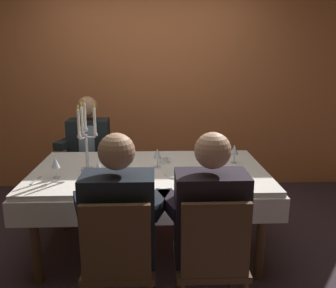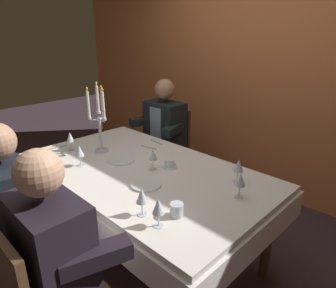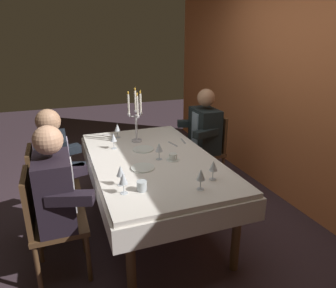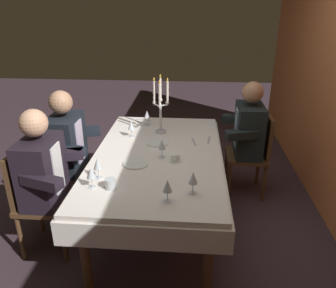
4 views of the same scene
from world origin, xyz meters
The scene contains 21 objects.
ground_plane centered at (0.00, 0.00, 0.00)m, with size 12.00×12.00×0.00m, color #3B2C34.
back_wall centered at (0.00, 1.66, 1.35)m, with size 6.00×0.12×2.70m, color #DA7843.
dining_table centered at (0.00, 0.00, 0.62)m, with size 1.94×1.14×0.74m.
candelabra centered at (-0.50, -0.02, 1.00)m, with size 0.15×0.17×0.59m.
dinner_plate_0 centered at (-0.23, -0.03, 0.75)m, with size 0.21×0.21×0.01m, color white.
dinner_plate_1 centered at (0.22, -0.16, 0.75)m, with size 0.20×0.20×0.01m, color white.
wine_glass_0 centered at (0.62, 0.31, 0.86)m, with size 0.07×0.07×0.16m.
wine_glass_1 centered at (0.07, 0.05, 0.85)m, with size 0.07×0.07×0.16m.
wine_glass_2 centered at (-0.37, -0.29, 0.85)m, with size 0.07×0.07×0.16m.
wine_glass_3 centered at (-0.71, -0.19, 0.85)m, with size 0.07×0.07×0.16m.
wine_glass_4 centered at (0.46, -0.40, 0.85)m, with size 0.07×0.07×0.16m.
wine_glass_5 centered at (0.73, 0.14, 0.86)m, with size 0.07×0.07×0.16m.
wine_glass_6 centered at (0.60, -0.41, 0.85)m, with size 0.07×0.07×0.16m.
water_tumbler_0 centered at (0.60, -0.27, 0.78)m, with size 0.08×0.08×0.08m, color silver.
coffee_cup_0 centered at (0.13, 0.16, 0.77)m, with size 0.13×0.12×0.06m.
fork_0 centered at (-0.28, 0.31, 0.74)m, with size 0.17×0.02×0.01m, color #B7B7BC.
fork_1 centered at (-0.33, 0.46, 0.74)m, with size 0.17×0.02×0.01m, color #B7B7BC.
fork_2 centered at (-0.85, -0.25, 0.74)m, with size 0.17×0.02×0.01m, color #B7B7BC.
seated_diner_0 centered at (-0.65, 0.89, 0.74)m, with size 0.63×0.48×1.24m.
seated_diner_1 centered at (-0.17, -0.89, 0.74)m, with size 0.63×0.48×1.24m.
seated_diner_2 centered at (0.37, -0.89, 0.74)m, with size 0.63×0.48×1.24m.
Camera 3 is at (2.56, -0.79, 1.82)m, focal length 32.57 mm.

